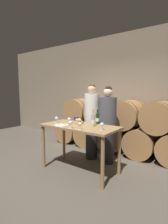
{
  "coord_description": "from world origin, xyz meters",
  "views": [
    {
      "loc": [
        2.06,
        -2.67,
        1.6
      ],
      "look_at": [
        0.0,
        0.15,
        1.18
      ],
      "focal_mm": 28.0,
      "sensor_mm": 36.0,
      "label": 1
    }
  ],
  "objects_px": {
    "tasting_table": "(80,132)",
    "person_left": "(92,121)",
    "cheese_plate": "(61,125)",
    "wine_glass_left": "(69,119)",
    "wine_glass_far_right": "(102,125)",
    "wine_glass_center": "(70,123)",
    "wine_glass_right": "(80,125)",
    "blue_crock": "(76,119)",
    "wine_bottle_white": "(93,120)",
    "wine_bottle_red": "(97,119)",
    "bread_basket": "(78,122)",
    "wine_glass_far_left": "(56,118)",
    "person_right": "(107,125)"
  },
  "relations": [
    {
      "from": "person_left",
      "to": "wine_glass_far_right",
      "type": "height_order",
      "value": "person_left"
    },
    {
      "from": "wine_glass_center",
      "to": "wine_glass_right",
      "type": "distance_m",
      "value": 0.22
    },
    {
      "from": "tasting_table",
      "to": "wine_glass_left",
      "type": "height_order",
      "value": "wine_glass_left"
    },
    {
      "from": "wine_bottle_white",
      "to": "bread_basket",
      "type": "distance_m",
      "value": 0.39
    },
    {
      "from": "person_right",
      "to": "cheese_plate",
      "type": "bearing_deg",
      "value": -119.73
    },
    {
      "from": "wine_glass_far_left",
      "to": "wine_glass_left",
      "type": "height_order",
      "value": "same"
    },
    {
      "from": "wine_glass_far_left",
      "to": "cheese_plate",
      "type": "bearing_deg",
      "value": -28.59
    },
    {
      "from": "cheese_plate",
      "to": "wine_bottle_white",
      "type": "bearing_deg",
      "value": 28.02
    },
    {
      "from": "bread_basket",
      "to": "wine_glass_left",
      "type": "distance_m",
      "value": 0.2
    },
    {
      "from": "bread_basket",
      "to": "wine_glass_right",
      "type": "xyz_separation_m",
      "value": [
        0.36,
        -0.41,
        0.05
      ]
    },
    {
      "from": "person_right",
      "to": "cheese_plate",
      "type": "height_order",
      "value": "person_right"
    },
    {
      "from": "cheese_plate",
      "to": "wine_glass_left",
      "type": "relative_size",
      "value": 2.1
    },
    {
      "from": "blue_crock",
      "to": "wine_glass_left",
      "type": "bearing_deg",
      "value": -94.98
    },
    {
      "from": "tasting_table",
      "to": "person_left",
      "type": "relative_size",
      "value": 0.87
    },
    {
      "from": "wine_glass_far_left",
      "to": "wine_glass_right",
      "type": "distance_m",
      "value": 0.86
    },
    {
      "from": "wine_glass_right",
      "to": "wine_glass_far_right",
      "type": "distance_m",
      "value": 0.38
    },
    {
      "from": "wine_glass_left",
      "to": "wine_glass_far_right",
      "type": "bearing_deg",
      "value": -6.85
    },
    {
      "from": "person_left",
      "to": "wine_bottle_red",
      "type": "relative_size",
      "value": 5.41
    },
    {
      "from": "blue_crock",
      "to": "wine_glass_center",
      "type": "xyz_separation_m",
      "value": [
        0.28,
        -0.53,
        0.03
      ]
    },
    {
      "from": "wine_bottle_white",
      "to": "wine_glass_center",
      "type": "bearing_deg",
      "value": -123.2
    },
    {
      "from": "blue_crock",
      "to": "bread_basket",
      "type": "distance_m",
      "value": 0.19
    },
    {
      "from": "wine_glass_left",
      "to": "wine_glass_center",
      "type": "distance_m",
      "value": 0.43
    },
    {
      "from": "wine_bottle_red",
      "to": "blue_crock",
      "type": "relative_size",
      "value": 2.76
    },
    {
      "from": "bread_basket",
      "to": "wine_glass_left",
      "type": "bearing_deg",
      "value": -148.97
    },
    {
      "from": "blue_crock",
      "to": "wine_glass_right",
      "type": "relative_size",
      "value": 0.91
    },
    {
      "from": "wine_bottle_white",
      "to": "wine_glass_far_right",
      "type": "distance_m",
      "value": 0.33
    },
    {
      "from": "wine_glass_left",
      "to": "wine_glass_right",
      "type": "bearing_deg",
      "value": -30.74
    },
    {
      "from": "tasting_table",
      "to": "wine_bottle_white",
      "type": "distance_m",
      "value": 0.37
    },
    {
      "from": "wine_glass_left",
      "to": "wine_glass_center",
      "type": "bearing_deg",
      "value": -45.98
    },
    {
      "from": "person_right",
      "to": "bread_basket",
      "type": "relative_size",
      "value": 8.53
    },
    {
      "from": "tasting_table",
      "to": "wine_glass_right",
      "type": "relative_size",
      "value": 11.84
    },
    {
      "from": "wine_bottle_white",
      "to": "wine_glass_left",
      "type": "xyz_separation_m",
      "value": [
        -0.55,
        -0.06,
        -0.02
      ]
    },
    {
      "from": "bread_basket",
      "to": "wine_glass_left",
      "type": "xyz_separation_m",
      "value": [
        -0.17,
        -0.1,
        0.05
      ]
    },
    {
      "from": "person_right",
      "to": "wine_glass_far_right",
      "type": "relative_size",
      "value": 13.07
    },
    {
      "from": "wine_bottle_white",
      "to": "wine_glass_far_right",
      "type": "height_order",
      "value": "wine_bottle_white"
    },
    {
      "from": "blue_crock",
      "to": "cheese_plate",
      "type": "height_order",
      "value": "blue_crock"
    },
    {
      "from": "wine_glass_right",
      "to": "wine_glass_far_right",
      "type": "xyz_separation_m",
      "value": [
        0.31,
        0.21,
        0.0
      ]
    },
    {
      "from": "tasting_table",
      "to": "person_left",
      "type": "bearing_deg",
      "value": 103.91
    },
    {
      "from": "person_right",
      "to": "tasting_table",
      "type": "bearing_deg",
      "value": -109.6
    },
    {
      "from": "person_right",
      "to": "blue_crock",
      "type": "xyz_separation_m",
      "value": [
        -0.5,
        -0.47,
        0.13
      ]
    },
    {
      "from": "wine_bottle_white",
      "to": "wine_glass_center",
      "type": "relative_size",
      "value": 2.56
    },
    {
      "from": "wine_glass_far_left",
      "to": "wine_glass_far_right",
      "type": "distance_m",
      "value": 1.14
    },
    {
      "from": "bread_basket",
      "to": "wine_glass_right",
      "type": "relative_size",
      "value": 1.53
    },
    {
      "from": "cheese_plate",
      "to": "wine_glass_center",
      "type": "xyz_separation_m",
      "value": [
        0.3,
        -0.08,
        0.08
      ]
    },
    {
      "from": "wine_bottle_red",
      "to": "wine_glass_right",
      "type": "bearing_deg",
      "value": -86.42
    },
    {
      "from": "wine_bottle_red",
      "to": "wine_glass_far_right",
      "type": "xyz_separation_m",
      "value": [
        0.35,
        -0.42,
        -0.02
      ]
    },
    {
      "from": "person_left",
      "to": "tasting_table",
      "type": "bearing_deg",
      "value": -76.09
    },
    {
      "from": "wine_glass_left",
      "to": "wine_glass_far_right",
      "type": "xyz_separation_m",
      "value": [
        0.84,
        -0.1,
        0.0
      ]
    },
    {
      "from": "tasting_table",
      "to": "blue_crock",
      "type": "height_order",
      "value": "blue_crock"
    },
    {
      "from": "wine_bottle_red",
      "to": "bread_basket",
      "type": "xyz_separation_m",
      "value": [
        -0.32,
        -0.22,
        -0.07
      ]
    }
  ]
}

